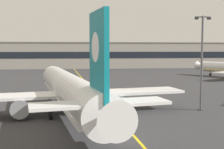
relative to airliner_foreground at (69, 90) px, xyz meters
name	(u,v)px	position (x,y,z in m)	size (l,w,h in m)	color
ground_plane	(119,141)	(4.83, -11.89, -3.37)	(400.00, 400.00, 0.00)	#353538
taxiway_centreline	(96,94)	(4.83, 18.11, -3.37)	(0.30, 180.00, 0.01)	yellow
airliner_foreground	(69,90)	(0.00, 0.00, 0.00)	(32.35, 41.35, 11.65)	white
apron_lamp_post	(202,61)	(18.43, 1.03, 3.54)	(2.24, 0.90, 13.20)	#515156
safety_cone_by_nose_gear	(75,94)	(0.75, 16.41, -3.11)	(0.44, 0.44, 0.55)	orange
terminal_building	(102,55)	(13.37, 99.13, 2.50)	(140.83, 12.40, 11.71)	#9E998E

